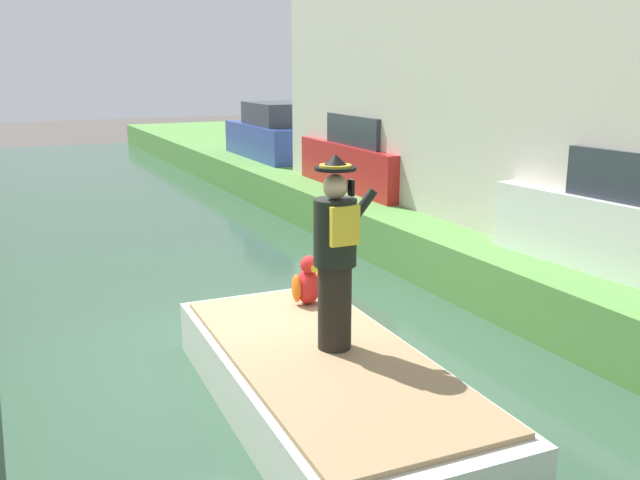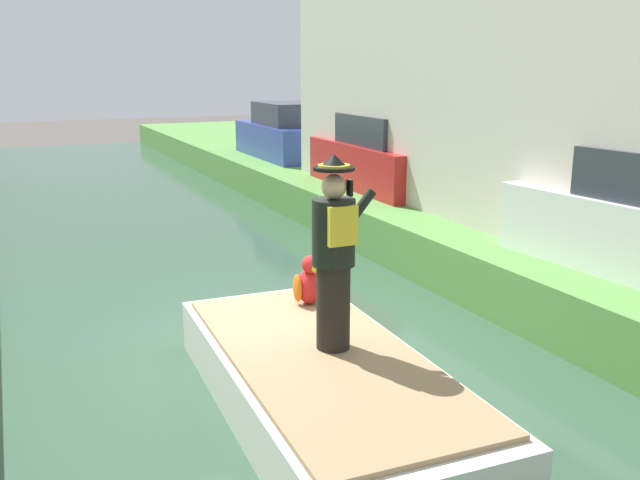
# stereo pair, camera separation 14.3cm
# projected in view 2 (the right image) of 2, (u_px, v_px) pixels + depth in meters

# --- Properties ---
(ground_plane) EXTENTS (80.00, 80.00, 0.00)m
(ground_plane) POSITION_uv_depth(u_px,v_px,m) (264.00, 358.00, 8.13)
(ground_plane) COLOR #4C4742
(canal_water) EXTENTS (6.00, 48.00, 0.10)m
(canal_water) POSITION_uv_depth(u_px,v_px,m) (264.00, 354.00, 8.11)
(canal_water) COLOR #33513D
(canal_water) RESTS_ON ground
(boat) EXTENTS (1.96, 4.26, 0.61)m
(boat) POSITION_uv_depth(u_px,v_px,m) (323.00, 384.00, 6.56)
(boat) COLOR silver
(boat) RESTS_ON canal_water
(person_pirate) EXTENTS (0.61, 0.42, 1.85)m
(person_pirate) POSITION_uv_depth(u_px,v_px,m) (334.00, 254.00, 6.41)
(person_pirate) COLOR black
(person_pirate) RESTS_ON boat
(parrot_plush) EXTENTS (0.36, 0.34, 0.57)m
(parrot_plush) POSITION_uv_depth(u_px,v_px,m) (309.00, 283.00, 7.80)
(parrot_plush) COLOR red
(parrot_plush) RESTS_ON boat
(parked_car_red) EXTENTS (1.82, 4.05, 1.50)m
(parked_car_red) POSITION_uv_depth(u_px,v_px,m) (385.00, 157.00, 14.37)
(parked_car_red) COLOR red
(parked_car_red) RESTS_ON grass_bank_far
(parked_car_blue) EXTENTS (1.76, 4.02, 1.50)m
(parked_car_blue) POSITION_uv_depth(u_px,v_px,m) (287.00, 134.00, 19.18)
(parked_car_blue) COLOR #2D4293
(parked_car_blue) RESTS_ON grass_bank_far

